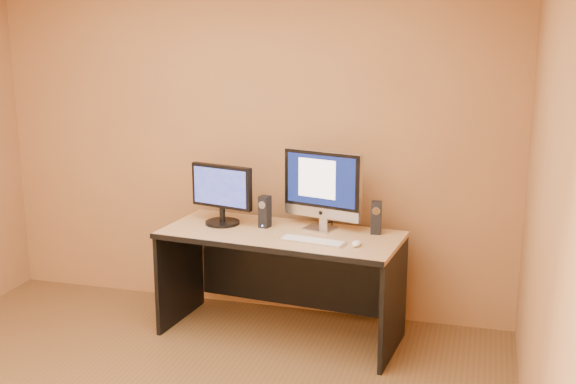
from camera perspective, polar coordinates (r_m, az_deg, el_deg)
walls at (r=3.62m, az=-13.35°, el=-0.94°), size 4.00×4.00×2.60m
desk at (r=5.07m, az=-0.58°, el=-7.33°), size 1.70×0.88×0.76m
imac at (r=4.97m, az=2.57°, el=0.16°), size 0.62×0.35×0.56m
second_monitor at (r=5.13m, az=-5.24°, el=-0.22°), size 0.53×0.35×0.43m
speaker_left at (r=5.06m, az=-1.84°, el=-1.56°), size 0.08×0.09×0.22m
speaker_right at (r=4.94m, az=6.98°, el=-2.02°), size 0.08×0.08×0.22m
keyboard at (r=4.75m, az=1.95°, el=-3.87°), size 0.45×0.19×0.02m
mouse at (r=4.68m, az=5.43°, el=-4.05°), size 0.07×0.11×0.04m
cable_a at (r=5.17m, az=3.51°, el=-2.51°), size 0.04×0.22×0.01m
cable_b at (r=5.16m, az=2.73°, el=-2.50°), size 0.13×0.14×0.01m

